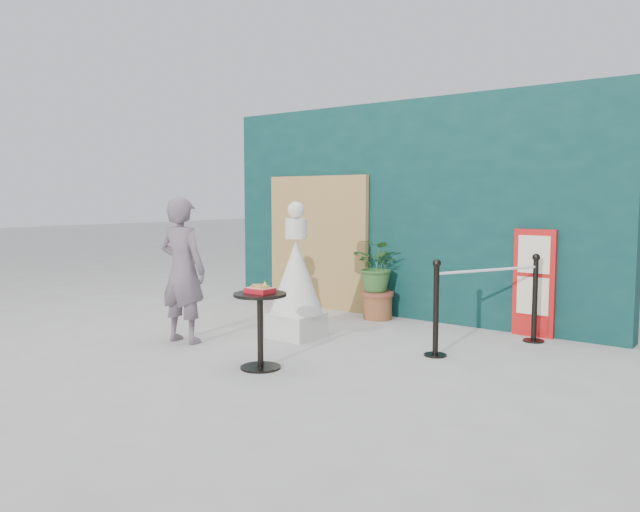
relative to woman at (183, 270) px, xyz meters
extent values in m
plane|color=#ADAAA5|center=(1.21, -0.17, -0.84)|extent=(60.00, 60.00, 0.00)
cube|color=#0A2D2D|center=(1.21, 2.98, 0.66)|extent=(6.00, 0.30, 3.00)
cube|color=tan|center=(-0.19, 2.77, 0.16)|extent=(1.80, 0.08, 2.00)
imported|color=#695A61|center=(0.00, 0.00, 0.00)|extent=(0.66, 0.49, 1.68)
cube|color=red|center=(3.11, 2.79, -0.19)|extent=(0.50, 0.06, 1.30)
cube|color=beige|center=(3.11, 2.75, 0.16)|extent=(0.38, 0.02, 0.45)
cube|color=beige|center=(3.11, 2.75, -0.34)|extent=(0.38, 0.02, 0.45)
cube|color=red|center=(3.11, 2.75, -0.69)|extent=(0.38, 0.02, 0.18)
cube|color=silver|center=(0.89, 0.98, -0.69)|extent=(0.55, 0.55, 0.30)
cone|color=silver|center=(0.89, 0.98, -0.10)|extent=(0.64, 0.64, 0.89)
cylinder|color=white|center=(0.89, 0.98, 0.47)|extent=(0.26, 0.26, 0.24)
sphere|color=white|center=(0.89, 0.98, 0.69)|extent=(0.20, 0.20, 0.20)
cylinder|color=black|center=(1.48, -0.27, -0.83)|extent=(0.40, 0.40, 0.02)
cylinder|color=black|center=(1.48, -0.27, -0.48)|extent=(0.06, 0.06, 0.72)
cylinder|color=black|center=(1.48, -0.27, -0.11)|extent=(0.52, 0.52, 0.03)
cube|color=red|center=(1.48, -0.27, -0.07)|extent=(0.26, 0.19, 0.05)
cube|color=red|center=(1.48, -0.27, -0.04)|extent=(0.24, 0.17, 0.00)
cube|color=#C27D47|center=(1.44, -0.26, -0.02)|extent=(0.15, 0.14, 0.02)
cube|color=#DEBA51|center=(1.53, -0.29, -0.02)|extent=(0.13, 0.13, 0.02)
cone|color=yellow|center=(1.50, -0.22, -0.01)|extent=(0.06, 0.06, 0.06)
cylinder|color=brown|center=(1.05, 2.54, -0.68)|extent=(0.39, 0.39, 0.33)
cylinder|color=brown|center=(1.05, 2.54, -0.49)|extent=(0.44, 0.44, 0.05)
imported|color=#306129|center=(1.05, 2.54, -0.10)|extent=(0.65, 0.56, 0.72)
cylinder|color=black|center=(2.62, 1.22, -0.83)|extent=(0.24, 0.24, 0.02)
cylinder|color=black|center=(2.62, 1.22, -0.36)|extent=(0.06, 0.06, 0.96)
sphere|color=black|center=(2.62, 1.22, 0.15)|extent=(0.09, 0.09, 0.09)
cylinder|color=black|center=(3.22, 2.52, -0.83)|extent=(0.24, 0.24, 0.02)
cylinder|color=black|center=(3.22, 2.52, -0.36)|extent=(0.06, 0.06, 0.96)
sphere|color=black|center=(3.22, 2.52, 0.15)|extent=(0.09, 0.09, 0.09)
cylinder|color=silver|center=(2.92, 1.87, 0.04)|extent=(0.63, 1.31, 0.03)
camera|label=1|loc=(5.63, -4.66, 0.84)|focal=35.00mm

